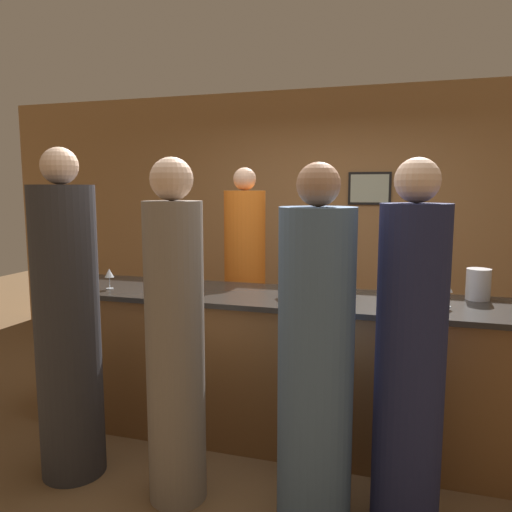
{
  "coord_description": "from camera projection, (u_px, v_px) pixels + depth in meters",
  "views": [
    {
      "loc": [
        0.81,
        -3.25,
        1.74
      ],
      "look_at": [
        -0.21,
        0.1,
        1.27
      ],
      "focal_mm": 35.0,
      "sensor_mm": 36.0,
      "label": 1
    }
  ],
  "objects": [
    {
      "name": "guest_1",
      "position": [
        410.0,
        360.0,
        2.52
      ],
      "size": [
        0.35,
        0.35,
        1.89
      ],
      "color": "#1E234C",
      "rests_on": "ground_plane"
    },
    {
      "name": "wine_glass_2",
      "position": [
        448.0,
        289.0,
        3.05
      ],
      "size": [
        0.06,
        0.06,
        0.15
      ],
      "color": "silver",
      "rests_on": "bar_counter"
    },
    {
      "name": "guest_3",
      "position": [
        68.0,
        328.0,
        2.98
      ],
      "size": [
        0.38,
        0.38,
        1.98
      ],
      "color": "#2D2D33",
      "rests_on": "ground_plane"
    },
    {
      "name": "guest_2",
      "position": [
        175.0,
        343.0,
        2.73
      ],
      "size": [
        0.32,
        0.32,
        1.91
      ],
      "color": "gray",
      "rests_on": "ground_plane"
    },
    {
      "name": "wine_glass_4",
      "position": [
        320.0,
        281.0,
        3.19
      ],
      "size": [
        0.08,
        0.08,
        0.18
      ],
      "color": "silver",
      "rests_on": "bar_counter"
    },
    {
      "name": "guest_0",
      "position": [
        316.0,
        359.0,
        2.58
      ],
      "size": [
        0.39,
        0.39,
        1.87
      ],
      "color": "#4C6B93",
      "rests_on": "ground_plane"
    },
    {
      "name": "wine_glass_1",
      "position": [
        437.0,
        292.0,
        2.91
      ],
      "size": [
        0.07,
        0.07,
        0.16
      ],
      "color": "silver",
      "rests_on": "bar_counter"
    },
    {
      "name": "ice_bucket",
      "position": [
        478.0,
        284.0,
        3.26
      ],
      "size": [
        0.15,
        0.15,
        0.2
      ],
      "color": "silver",
      "rests_on": "bar_counter"
    },
    {
      "name": "bar_counter",
      "position": [
        281.0,
        367.0,
        3.48
      ],
      "size": [
        3.46,
        0.75,
        1.02
      ],
      "color": "brown",
      "rests_on": "ground_plane"
    },
    {
      "name": "ground_plane",
      "position": [
        280.0,
        436.0,
        3.54
      ],
      "size": [
        14.0,
        14.0,
        0.0
      ],
      "primitive_type": "plane",
      "color": "brown"
    },
    {
      "name": "wine_glass_3",
      "position": [
        285.0,
        279.0,
        3.36
      ],
      "size": [
        0.08,
        0.08,
        0.16
      ],
      "color": "silver",
      "rests_on": "bar_counter"
    },
    {
      "name": "wine_bottle_0",
      "position": [
        305.0,
        282.0,
        3.25
      ],
      "size": [
        0.08,
        0.08,
        0.3
      ],
      "color": "black",
      "rests_on": "bar_counter"
    },
    {
      "name": "wine_glass_0",
      "position": [
        109.0,
        274.0,
        3.62
      ],
      "size": [
        0.07,
        0.07,
        0.15
      ],
      "color": "silver",
      "rests_on": "bar_counter"
    },
    {
      "name": "bartender",
      "position": [
        245.0,
        287.0,
        4.35
      ],
      "size": [
        0.36,
        0.36,
        1.92
      ],
      "rotation": [
        0.0,
        0.0,
        3.14
      ],
      "color": "orange",
      "rests_on": "ground_plane"
    },
    {
      "name": "back_wall",
      "position": [
        330.0,
        221.0,
        5.41
      ],
      "size": [
        8.0,
        0.08,
        2.8
      ],
      "color": "#A37547",
      "rests_on": "ground_plane"
    }
  ]
}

